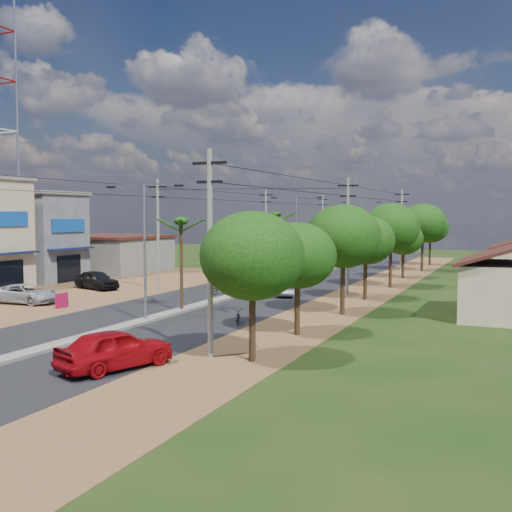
# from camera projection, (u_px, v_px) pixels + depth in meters

# --- Properties ---
(ground) EXTENTS (160.00, 160.00, 0.00)m
(ground) POSITION_uv_depth(u_px,v_px,m) (146.00, 322.00, 34.53)
(ground) COLOR black
(ground) RESTS_ON ground
(road) EXTENTS (12.00, 110.00, 0.04)m
(road) POSITION_uv_depth(u_px,v_px,m) (253.00, 291.00, 48.19)
(road) COLOR black
(road) RESTS_ON ground
(median) EXTENTS (1.00, 90.00, 0.18)m
(median) POSITION_uv_depth(u_px,v_px,m) (267.00, 286.00, 50.92)
(median) COLOR #605E56
(median) RESTS_ON ground
(dirt_lot_west) EXTENTS (18.00, 46.00, 0.04)m
(dirt_lot_west) POSITION_uv_depth(u_px,v_px,m) (47.00, 292.00, 47.93)
(dirt_lot_west) COLOR brown
(dirt_lot_west) RESTS_ON ground
(dirt_shoulder_east) EXTENTS (5.00, 90.00, 0.03)m
(dirt_shoulder_east) POSITION_uv_depth(u_px,v_px,m) (356.00, 297.00, 44.73)
(dirt_shoulder_east) COLOR brown
(dirt_shoulder_east) RESTS_ON ground
(shophouse_grey) EXTENTS (9.00, 6.40, 8.30)m
(shophouse_grey) POSITION_uv_depth(u_px,v_px,m) (35.00, 236.00, 55.94)
(shophouse_grey) COLOR #4A4C52
(shophouse_grey) RESTS_ON ground
(low_shed) EXTENTS (10.40, 10.40, 3.95)m
(low_shed) POSITION_uv_depth(u_px,v_px,m) (111.00, 254.00, 64.80)
(low_shed) COLOR #605E56
(low_shed) RESTS_ON ground
(tree_east_a) EXTENTS (4.40, 4.40, 6.37)m
(tree_east_a) POSITION_uv_depth(u_px,v_px,m) (252.00, 256.00, 24.88)
(tree_east_a) COLOR black
(tree_east_a) RESTS_ON ground
(tree_east_b) EXTENTS (4.00, 4.00, 5.83)m
(tree_east_b) POSITION_uv_depth(u_px,v_px,m) (297.00, 256.00, 30.46)
(tree_east_b) COLOR black
(tree_east_b) RESTS_ON ground
(tree_east_c) EXTENTS (4.60, 4.60, 6.83)m
(tree_east_c) POSITION_uv_depth(u_px,v_px,m) (343.00, 236.00, 36.61)
(tree_east_c) COLOR black
(tree_east_c) RESTS_ON ground
(tree_east_d) EXTENTS (4.20, 4.20, 6.13)m
(tree_east_d) POSITION_uv_depth(u_px,v_px,m) (366.00, 240.00, 43.15)
(tree_east_d) COLOR black
(tree_east_d) RESTS_ON ground
(tree_east_e) EXTENTS (4.80, 4.80, 7.14)m
(tree_east_e) POSITION_uv_depth(u_px,v_px,m) (391.00, 228.00, 50.30)
(tree_east_e) COLOR black
(tree_east_e) RESTS_ON ground
(tree_east_f) EXTENTS (3.80, 3.80, 5.52)m
(tree_east_f) POSITION_uv_depth(u_px,v_px,m) (403.00, 238.00, 57.83)
(tree_east_f) COLOR black
(tree_east_f) RESTS_ON ground
(tree_east_g) EXTENTS (5.00, 5.00, 7.38)m
(tree_east_g) POSITION_uv_depth(u_px,v_px,m) (423.00, 223.00, 64.78)
(tree_east_g) COLOR black
(tree_east_g) RESTS_ON ground
(tree_east_h) EXTENTS (4.40, 4.40, 6.52)m
(tree_east_h) POSITION_uv_depth(u_px,v_px,m) (430.00, 227.00, 72.22)
(tree_east_h) COLOR black
(tree_east_h) RESTS_ON ground
(palm_median_near) EXTENTS (2.00, 2.00, 6.15)m
(palm_median_near) POSITION_uv_depth(u_px,v_px,m) (181.00, 225.00, 37.79)
(palm_median_near) COLOR black
(palm_median_near) RESTS_ON ground
(palm_median_mid) EXTENTS (2.00, 2.00, 6.55)m
(palm_median_mid) POSITION_uv_depth(u_px,v_px,m) (276.00, 218.00, 52.33)
(palm_median_mid) COLOR black
(palm_median_mid) RESTS_ON ground
(palm_median_far) EXTENTS (2.00, 2.00, 5.85)m
(palm_median_far) POSITION_uv_depth(u_px,v_px,m) (330.00, 223.00, 66.95)
(palm_median_far) COLOR black
(palm_median_far) RESTS_ON ground
(streetlight_near) EXTENTS (5.10, 0.18, 8.00)m
(streetlight_near) POSITION_uv_depth(u_px,v_px,m) (145.00, 239.00, 34.20)
(streetlight_near) COLOR gray
(streetlight_near) RESTS_ON ground
(streetlight_mid) EXTENTS (5.10, 0.18, 8.00)m
(streetlight_mid) POSITION_uv_depth(u_px,v_px,m) (296.00, 229.00, 56.96)
(streetlight_mid) COLOR gray
(streetlight_mid) RESTS_ON ground
(streetlight_far) EXTENTS (5.10, 0.18, 8.00)m
(streetlight_far) POSITION_uv_depth(u_px,v_px,m) (361.00, 225.00, 79.73)
(streetlight_far) COLOR gray
(streetlight_far) RESTS_ON ground
(utility_pole_w_b) EXTENTS (1.60, 0.24, 9.00)m
(utility_pole_w_b) POSITION_uv_depth(u_px,v_px,m) (158.00, 233.00, 47.98)
(utility_pole_w_b) COLOR #605E56
(utility_pole_w_b) RESTS_ON ground
(utility_pole_w_c) EXTENTS (1.60, 0.24, 9.00)m
(utility_pole_w_c) POSITION_uv_depth(u_px,v_px,m) (266.00, 227.00, 68.01)
(utility_pole_w_c) COLOR #605E56
(utility_pole_w_c) RESTS_ON ground
(utility_pole_w_d) EXTENTS (1.60, 0.24, 9.00)m
(utility_pole_w_d) POSITION_uv_depth(u_px,v_px,m) (322.00, 224.00, 87.13)
(utility_pole_w_d) COLOR #605E56
(utility_pole_w_d) RESTS_ON ground
(utility_pole_e_a) EXTENTS (1.60, 0.24, 9.00)m
(utility_pole_e_a) POSITION_uv_depth(u_px,v_px,m) (210.00, 248.00, 25.68)
(utility_pole_e_a) COLOR #605E56
(utility_pole_e_a) RESTS_ON ground
(utility_pole_e_b) EXTENTS (1.60, 0.24, 9.00)m
(utility_pole_e_b) POSITION_uv_depth(u_px,v_px,m) (348.00, 233.00, 45.71)
(utility_pole_e_b) COLOR #605E56
(utility_pole_e_b) RESTS_ON ground
(utility_pole_e_c) EXTENTS (1.60, 0.24, 9.00)m
(utility_pole_e_c) POSITION_uv_depth(u_px,v_px,m) (401.00, 228.00, 65.75)
(utility_pole_e_c) COLOR #605E56
(utility_pole_e_c) RESTS_ON ground
(car_red_near) EXTENTS (3.47, 5.16, 1.63)m
(car_red_near) POSITION_uv_depth(u_px,v_px,m) (115.00, 350.00, 23.91)
(car_red_near) COLOR maroon
(car_red_near) RESTS_ON ground
(car_silver_mid) EXTENTS (2.39, 4.14, 1.29)m
(car_silver_mid) POSITION_uv_depth(u_px,v_px,m) (287.00, 288.00, 45.45)
(car_silver_mid) COLOR #A7ABAF
(car_silver_mid) RESTS_ON ground
(car_white_far) EXTENTS (2.91, 5.89, 1.65)m
(car_white_far) POSITION_uv_depth(u_px,v_px,m) (252.00, 268.00, 60.06)
(car_white_far) COLOR #AEAEAA
(car_white_far) RESTS_ON ground
(car_parked_silver) EXTENTS (4.98, 2.56, 1.34)m
(car_parked_silver) POSITION_uv_depth(u_px,v_px,m) (25.00, 294.00, 41.54)
(car_parked_silver) COLOR #A7ABAF
(car_parked_silver) RESTS_ON ground
(car_parked_dark) EXTENTS (4.91, 3.18, 1.55)m
(car_parked_dark) POSITION_uv_depth(u_px,v_px,m) (97.00, 280.00, 49.43)
(car_parked_dark) COLOR black
(car_parked_dark) RESTS_ON ground
(moto_rider_east) EXTENTS (1.10, 1.63, 0.81)m
(moto_rider_east) POSITION_uv_depth(u_px,v_px,m) (238.00, 318.00, 33.72)
(moto_rider_east) COLOR black
(moto_rider_east) RESTS_ON ground
(moto_rider_west_a) EXTENTS (0.97, 1.79, 0.89)m
(moto_rider_west_a) POSITION_uv_depth(u_px,v_px,m) (220.00, 289.00, 46.14)
(moto_rider_west_a) COLOR black
(moto_rider_west_a) RESTS_ON ground
(moto_rider_west_b) EXTENTS (1.22, 1.91, 1.12)m
(moto_rider_west_b) POSITION_uv_depth(u_px,v_px,m) (267.00, 268.00, 63.42)
(moto_rider_west_b) COLOR black
(moto_rider_west_b) RESTS_ON ground
(roadside_sign) EXTENTS (0.14, 1.21, 1.01)m
(roadside_sign) POSITION_uv_depth(u_px,v_px,m) (62.00, 301.00, 39.58)
(roadside_sign) COLOR #980E3D
(roadside_sign) RESTS_ON ground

